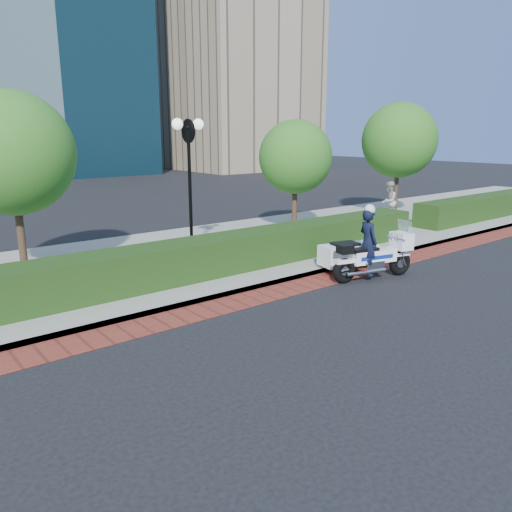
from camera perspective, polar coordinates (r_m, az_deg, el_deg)
ground at (r=10.95m, az=2.74°, el=-7.29°), size 120.00×120.00×0.00m
brick_strip at (r=12.04m, az=-2.01°, el=-5.26°), size 60.00×1.00×0.01m
sidewalk at (r=15.71m, az=-11.93°, el=-0.71°), size 60.00×8.00×0.15m
hedge_main at (r=13.53m, az=-7.39°, el=-0.36°), size 18.00×1.20×1.00m
hedge_far at (r=25.62m, az=24.84°, el=5.22°), size 10.00×1.20×1.00m
lamppost at (r=15.03m, az=-7.62°, el=9.99°), size 1.02×0.70×4.21m
tree_b at (r=14.50m, az=-26.14°, el=10.46°), size 3.20×3.20×4.89m
tree_c at (r=19.42m, az=4.52°, el=11.19°), size 2.80×2.80×4.30m
tree_d at (r=24.32m, az=16.05°, el=12.57°), size 3.40×3.40×5.16m
tower_right at (r=58.25m, az=-1.64°, el=23.84°), size 14.00×12.00×28.00m
police_motorcycle at (r=14.30m, az=12.04°, el=0.52°), size 2.57×2.15×2.10m
pedestrian at (r=22.77m, az=14.95°, el=6.05°), size 1.05×0.95×1.75m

